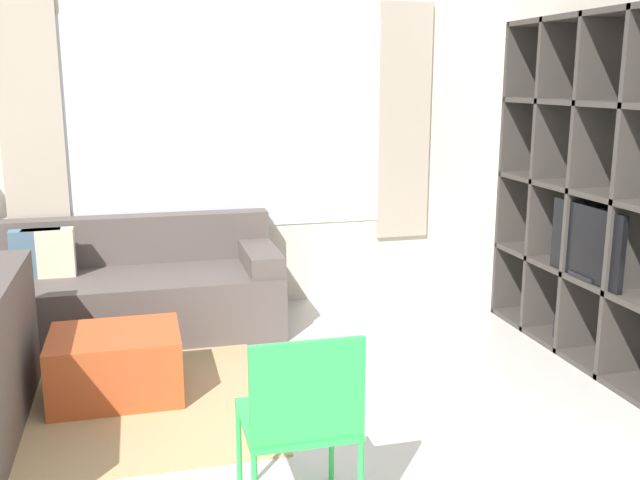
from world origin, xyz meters
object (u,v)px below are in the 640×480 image
at_px(ottoman, 116,365).
at_px(folding_chair, 301,414).
at_px(couch_main, 129,292).
at_px(shelving_unit, 616,198).

distance_m(ottoman, folding_chair, 1.70).
bearing_deg(ottoman, couch_main, 86.51).
bearing_deg(ottoman, shelving_unit, -4.71).
bearing_deg(shelving_unit, couch_main, 155.40).
distance_m(shelving_unit, couch_main, 3.35).
bearing_deg(couch_main, folding_chair, -75.22).
distance_m(couch_main, ottoman, 1.11).
bearing_deg(folding_chair, shelving_unit, -151.39).
height_order(couch_main, folding_chair, folding_chair).
xyz_separation_m(ottoman, folding_chair, (0.75, -1.49, 0.32)).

